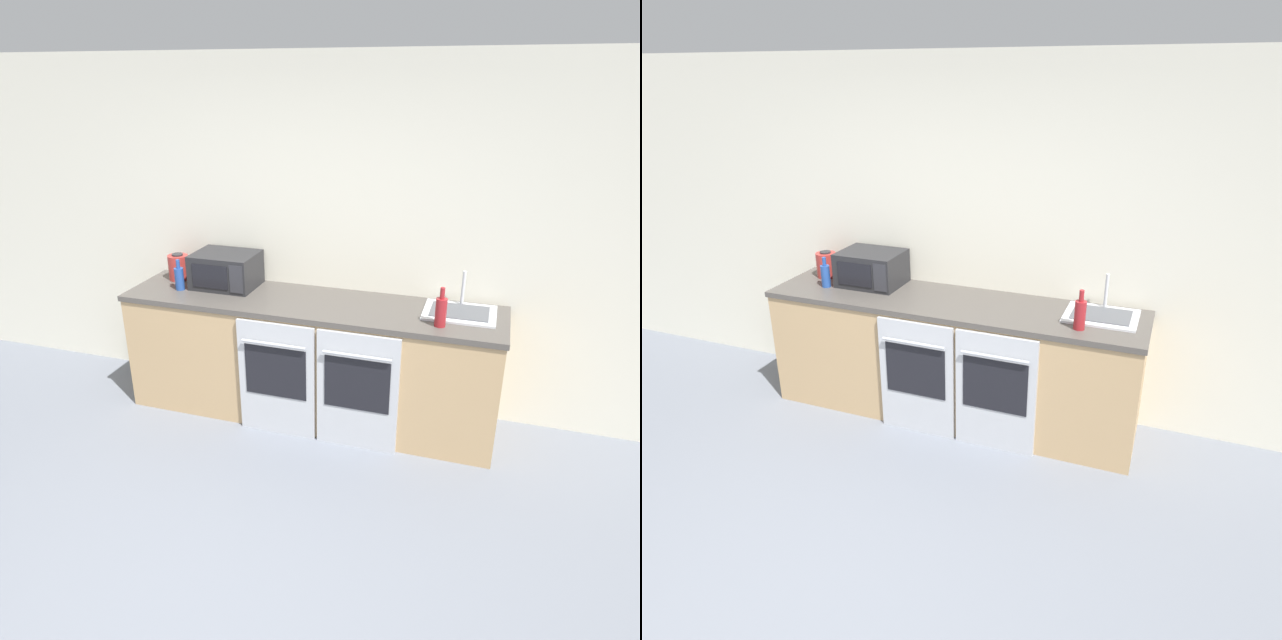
{
  "view_description": "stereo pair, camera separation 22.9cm",
  "coord_description": "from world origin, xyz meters",
  "views": [
    {
      "loc": [
        1.22,
        -1.57,
        2.42
      ],
      "look_at": [
        0.08,
        2.07,
        0.79
      ],
      "focal_mm": 32.0,
      "sensor_mm": 36.0,
      "label": 1
    },
    {
      "loc": [
        1.44,
        -1.49,
        2.42
      ],
      "look_at": [
        0.08,
        2.07,
        0.79
      ],
      "focal_mm": 32.0,
      "sensor_mm": 36.0,
      "label": 2
    }
  ],
  "objects": [
    {
      "name": "sink",
      "position": [
        1.05,
        2.16,
        0.95
      ],
      "size": [
        0.49,
        0.39,
        0.26
      ],
      "color": "silver",
      "rests_on": "counter_back"
    },
    {
      "name": "bottle_blue",
      "position": [
        -1.02,
        2.01,
        1.02
      ],
      "size": [
        0.07,
        0.07,
        0.24
      ],
      "color": "#234793",
      "rests_on": "counter_back"
    },
    {
      "name": "bottle_red",
      "position": [
        0.95,
        1.9,
        1.04
      ],
      "size": [
        0.07,
        0.07,
        0.26
      ],
      "color": "maroon",
      "rests_on": "counter_back"
    },
    {
      "name": "wall_back",
      "position": [
        0.0,
        2.43,
        1.3
      ],
      "size": [
        10.0,
        0.06,
        2.6
      ],
      "color": "silver",
      "rests_on": "ground_plane"
    },
    {
      "name": "microwave",
      "position": [
        -0.71,
        2.19,
        1.06
      ],
      "size": [
        0.48,
        0.38,
        0.26
      ],
      "color": "#232326",
      "rests_on": "counter_back"
    },
    {
      "name": "oven_left",
      "position": [
        -0.14,
        1.73,
        0.45
      ],
      "size": [
        0.57,
        0.06,
        0.88
      ],
      "color": "#B7BABF",
      "rests_on": "ground_plane"
    },
    {
      "name": "oven_right",
      "position": [
        0.45,
        1.73,
        0.45
      ],
      "size": [
        0.57,
        0.06,
        0.88
      ],
      "color": "#B7BABF",
      "rests_on": "ground_plane"
    },
    {
      "name": "kettle",
      "position": [
        -1.15,
        2.22,
        1.03
      ],
      "size": [
        0.16,
        0.16,
        0.21
      ],
      "color": "#B2332D",
      "rests_on": "counter_back"
    },
    {
      "name": "ground_plane",
      "position": [
        0.0,
        0.0,
        0.0
      ],
      "size": [
        16.0,
        16.0,
        0.0
      ],
      "primitive_type": "plane",
      "color": "slate"
    },
    {
      "name": "counter_back",
      "position": [
        0.0,
        2.07,
        0.47
      ],
      "size": [
        2.78,
        0.67,
        0.93
      ],
      "color": "tan",
      "rests_on": "ground_plane"
    }
  ]
}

